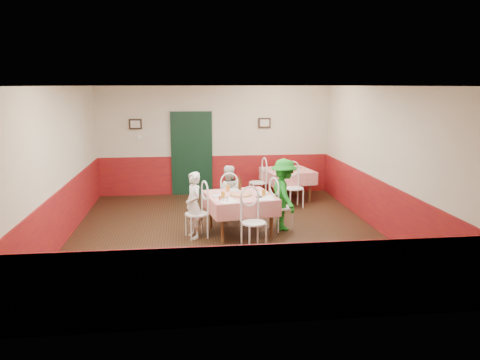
{
  "coord_description": "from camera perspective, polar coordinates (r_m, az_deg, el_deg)",
  "views": [
    {
      "loc": [
        -0.75,
        -8.6,
        2.81
      ],
      "look_at": [
        0.26,
        0.02,
        1.05
      ],
      "focal_mm": 35.0,
      "sensor_mm": 36.0,
      "label": 1
    }
  ],
  "objects": [
    {
      "name": "chair_near",
      "position": [
        8.21,
        1.69,
        -5.24
      ],
      "size": [
        0.53,
        0.53,
        0.9
      ],
      "primitive_type": null,
      "rotation": [
        0.0,
        0.0,
        0.32
      ],
      "color": "white",
      "rests_on": "ground"
    },
    {
      "name": "picture_right",
      "position": [
        12.26,
        3.01,
        6.96
      ],
      "size": [
        0.32,
        0.03,
        0.26
      ],
      "primitive_type": "cube",
      "color": "black",
      "rests_on": "back_wall"
    },
    {
      "name": "left_wall",
      "position": [
        9.0,
        -21.06,
        1.68
      ],
      "size": [
        0.1,
        7.0,
        2.8
      ],
      "primitive_type": "cube",
      "color": "beige",
      "rests_on": "ground"
    },
    {
      "name": "front_wall",
      "position": [
        5.34,
        1.65,
        -3.86
      ],
      "size": [
        6.0,
        0.1,
        2.8
      ],
      "primitive_type": "cube",
      "color": "beige",
      "rests_on": "ground"
    },
    {
      "name": "pizza",
      "position": [
        8.88,
        0.13,
        -1.79
      ],
      "size": [
        0.46,
        0.46,
        0.03
      ],
      "primitive_type": "cylinder",
      "rotation": [
        0.0,
        0.0,
        0.17
      ],
      "color": "#B74723",
      "rests_on": "main_table"
    },
    {
      "name": "glass_a",
      "position": [
        8.59,
        -2.1,
        -1.9
      ],
      "size": [
        0.08,
        0.08,
        0.13
      ],
      "primitive_type": "cylinder",
      "rotation": [
        0.0,
        0.0,
        0.17
      ],
      "color": "#BF7219",
      "rests_on": "main_table"
    },
    {
      "name": "second_table",
      "position": [
        11.71,
        5.79,
        -0.59
      ],
      "size": [
        1.29,
        1.29,
        0.77
      ],
      "primitive_type": "cube",
      "rotation": [
        0.0,
        0.0,
        0.16
      ],
      "color": "red",
      "rests_on": "ground"
    },
    {
      "name": "main_table",
      "position": [
        9.01,
        0.0,
        -4.21
      ],
      "size": [
        1.41,
        1.41,
        0.77
      ],
      "primitive_type": "cube",
      "rotation": [
        0.0,
        0.0,
        0.17
      ],
      "color": "red",
      "rests_on": "ground"
    },
    {
      "name": "glass_b",
      "position": [
        8.82,
        2.9,
        -1.57
      ],
      "size": [
        0.08,
        0.08,
        0.13
      ],
      "primitive_type": "cylinder",
      "rotation": [
        0.0,
        0.0,
        0.17
      ],
      "color": "#BF7219",
      "rests_on": "main_table"
    },
    {
      "name": "chair_left",
      "position": [
        8.8,
        -5.33,
        -4.15
      ],
      "size": [
        0.52,
        0.52,
        0.9
      ],
      "primitive_type": null,
      "rotation": [
        0.0,
        0.0,
        -1.28
      ],
      "color": "white",
      "rests_on": "ground"
    },
    {
      "name": "chair_far",
      "position": [
        9.79,
        -1.41,
        -2.49
      ],
      "size": [
        0.43,
        0.43,
        0.9
      ],
      "primitive_type": null,
      "rotation": [
        0.0,
        0.0,
        3.16
      ],
      "color": "white",
      "rests_on": "ground"
    },
    {
      "name": "right_wall",
      "position": [
        9.49,
        16.72,
        2.43
      ],
      "size": [
        0.1,
        7.0,
        2.8
      ],
      "primitive_type": "cube",
      "color": "beige",
      "rests_on": "ground"
    },
    {
      "name": "diner_left",
      "position": [
        8.74,
        -5.67,
        -3.07
      ],
      "size": [
        0.43,
        0.53,
        1.25
      ],
      "primitive_type": "imported",
      "rotation": [
        0.0,
        0.0,
        -1.23
      ],
      "color": "gray",
      "rests_on": "ground"
    },
    {
      "name": "menu_left",
      "position": [
        8.45,
        -1.56,
        -2.57
      ],
      "size": [
        0.41,
        0.47,
        0.0
      ],
      "primitive_type": "cube",
      "rotation": [
        0.0,
        0.0,
        0.31
      ],
      "color": "white",
      "rests_on": "main_table"
    },
    {
      "name": "beer_bottle",
      "position": [
        9.31,
        -0.03,
        -0.49
      ],
      "size": [
        0.08,
        0.08,
        0.24
      ],
      "primitive_type": "cylinder",
      "rotation": [
        0.0,
        0.0,
        0.17
      ],
      "color": "#381C0A",
      "rests_on": "main_table"
    },
    {
      "name": "plate_right",
      "position": [
        9.04,
        2.67,
        -1.6
      ],
      "size": [
        0.29,
        0.29,
        0.01
      ],
      "primitive_type": "cylinder",
      "rotation": [
        0.0,
        0.0,
        0.17
      ],
      "color": "white",
      "rests_on": "main_table"
    },
    {
      "name": "thermostat",
      "position": [
        12.17,
        -12.09,
        5.04
      ],
      "size": [
        0.1,
        0.03,
        0.1
      ],
      "primitive_type": "cube",
      "color": "white",
      "rests_on": "back_wall"
    },
    {
      "name": "wainscot_back",
      "position": [
        12.32,
        -3.06,
        0.65
      ],
      "size": [
        6.0,
        0.03,
        1.0
      ],
      "primitive_type": "cube",
      "color": "maroon",
      "rests_on": "ground"
    },
    {
      "name": "ceiling",
      "position": [
        8.63,
        -1.71,
        11.39
      ],
      "size": [
        7.0,
        7.0,
        0.0
      ],
      "primitive_type": "plane",
      "color": "white",
      "rests_on": "back_wall"
    },
    {
      "name": "wainscot_left",
      "position": [
        9.18,
        -20.57,
        -3.86
      ],
      "size": [
        0.03,
        7.0,
        1.0
      ],
      "primitive_type": "cube",
      "color": "maroon",
      "rests_on": "ground"
    },
    {
      "name": "wallet",
      "position": [
        8.72,
        2.33,
        -2.06
      ],
      "size": [
        0.12,
        0.11,
        0.02
      ],
      "primitive_type": "cube",
      "rotation": [
        0.0,
        0.0,
        0.17
      ],
      "color": "black",
      "rests_on": "main_table"
    },
    {
      "name": "shaker_a",
      "position": [
        8.38,
        -2.08,
        -2.39
      ],
      "size": [
        0.04,
        0.04,
        0.09
      ],
      "primitive_type": "cylinder",
      "rotation": [
        0.0,
        0.0,
        0.17
      ],
      "color": "silver",
      "rests_on": "main_table"
    },
    {
      "name": "chair_second_a",
      "position": [
        11.56,
        2.17,
        -0.32
      ],
      "size": [
        0.48,
        0.48,
        0.9
      ],
      "primitive_type": null,
      "rotation": [
        0.0,
        0.0,
        -1.41
      ],
      "color": "white",
      "rests_on": "ground"
    },
    {
      "name": "door",
      "position": [
        12.18,
        -5.9,
        3.1
      ],
      "size": [
        0.96,
        0.06,
        2.1
      ],
      "primitive_type": "cube",
      "color": "black",
      "rests_on": "ground"
    },
    {
      "name": "chair_second_b",
      "position": [
        10.98,
        6.64,
        -1.02
      ],
      "size": [
        0.48,
        0.48,
        0.9
      ],
      "primitive_type": null,
      "rotation": [
        0.0,
        0.0,
        0.16
      ],
      "color": "white",
      "rests_on": "ground"
    },
    {
      "name": "back_wall",
      "position": [
        12.2,
        -3.11,
        4.82
      ],
      "size": [
        6.0,
        0.1,
        2.8
      ],
      "primitive_type": "cube",
      "color": "beige",
      "rests_on": "ground"
    },
    {
      "name": "wainscot_front",
      "position": [
        5.66,
        1.58,
        -12.64
      ],
      "size": [
        6.0,
        0.03,
        1.0
      ],
      "primitive_type": "cube",
      "color": "maroon",
      "rests_on": "ground"
    },
    {
      "name": "shaker_b",
      "position": [
        8.41,
        -1.58,
        -2.34
      ],
      "size": [
        0.04,
        0.04,
        0.09
      ],
      "primitive_type": "cylinder",
      "rotation": [
        0.0,
        0.0,
        0.17
      ],
      "color": "silver",
      "rests_on": "main_table"
    },
    {
      "name": "floor",
      "position": [
        9.08,
        -1.61,
        -6.57
      ],
      "size": [
        7.0,
        7.0,
        0.0
      ],
      "primitive_type": "plane",
      "color": "black",
      "rests_on": "ground"
    },
    {
      "name": "plate_left",
      "position": [
        8.83,
        -2.73,
        -1.92
      ],
      "size": [
        0.29,
        0.29,
        0.01
      ],
      "primitive_type": "cylinder",
      "rotation": [
        0.0,
        0.0,
        0.17
      ],
      "color": "white",
      "rests_on": "main_table"
    },
    {
      "name": "shaker_c",
      "position": [
        8.47,
        -2.48,
        -2.25
      ],
      "size": [
        0.04,
        0.04,
        0.09
      ],
      "primitive_type": "cylinder",
      "rotation": [
        0.0,
        0.0,
        0.17
      ],
      "color": "#B23319",
      "rests_on": "main_table"
    },
    {
      "name": "wainscot_right",
      "position": [
        9.65,
        16.34,
        -2.85
      ],
      "size": [
        0.03,
        7.0,
        1.0
      ],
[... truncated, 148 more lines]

